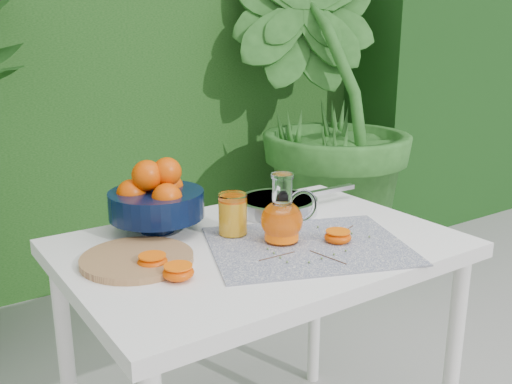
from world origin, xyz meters
TOP-DOWN VIEW (x-y plane):
  - hedge_backdrop at (0.06, 2.06)m, footprint 8.00×1.65m
  - potted_plant_right at (1.00, 1.13)m, footprint 2.40×2.40m
  - white_table at (-0.15, 0.00)m, footprint 1.00×0.70m
  - placemat at (-0.06, -0.09)m, footprint 0.60×0.53m
  - cutting_board at (-0.47, 0.05)m, footprint 0.32×0.32m
  - fruit_bowl at (-0.33, 0.23)m, footprint 0.27×0.27m
  - juice_pitcher at (-0.10, -0.04)m, footprint 0.16×0.13m
  - juice_tumbler at (-0.18, 0.08)m, footprint 0.09×0.09m
  - saute_pan at (0.04, 0.18)m, footprint 0.43×0.25m
  - orange_halves at (-0.29, -0.07)m, footprint 0.54×0.19m
  - thyme_sprigs at (-0.06, -0.13)m, footprint 0.36×0.24m

SIDE VIEW (x-z plane):
  - white_table at x=-0.15m, z-range 0.29..1.04m
  - placemat at x=-0.06m, z-range 0.75..0.75m
  - thyme_sprigs at x=-0.06m, z-range 0.75..0.76m
  - cutting_board at x=-0.47m, z-range 0.75..0.77m
  - orange_halves at x=-0.29m, z-range 0.75..0.78m
  - saute_pan at x=0.04m, z-range 0.75..0.80m
  - juice_tumbler at x=-0.18m, z-range 0.75..0.86m
  - juice_pitcher at x=-0.10m, z-range 0.73..0.91m
  - fruit_bowl at x=-0.33m, z-range 0.74..0.95m
  - potted_plant_right at x=1.00m, z-range 0.00..1.77m
  - hedge_backdrop at x=0.06m, z-range -0.06..2.44m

